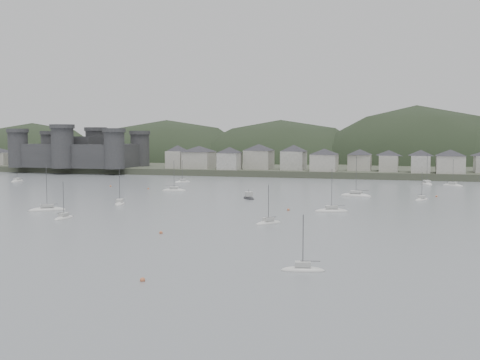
% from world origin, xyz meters
% --- Properties ---
extents(ground, '(900.00, 900.00, 0.00)m').
position_xyz_m(ground, '(0.00, 0.00, 0.00)').
color(ground, slate).
rests_on(ground, ground).
extents(far_shore_land, '(900.00, 250.00, 3.00)m').
position_xyz_m(far_shore_land, '(0.00, 295.00, 1.50)').
color(far_shore_land, '#383D2D').
rests_on(far_shore_land, ground).
extents(forested_ridge, '(851.55, 103.94, 102.57)m').
position_xyz_m(forested_ridge, '(4.83, 269.40, -11.28)').
color(forested_ridge, black).
rests_on(forested_ridge, ground).
extents(castle, '(66.00, 43.00, 20.00)m').
position_xyz_m(castle, '(-120.00, 179.80, 10.96)').
color(castle, '#363638').
rests_on(castle, far_shore_land).
extents(waterfront_town, '(451.48, 28.46, 12.92)m').
position_xyz_m(waterfront_town, '(50.59, 183.34, 8.66)').
color(waterfront_town, '#A19E93').
rests_on(waterfront_town, far_shore_land).
extents(sailboat_lead, '(5.16, 8.35, 10.90)m').
position_xyz_m(sailboat_lead, '(-29.02, 54.58, 0.18)').
color(sailboat_lead, silver).
rests_on(sailboat_lead, ground).
extents(moored_fleet, '(240.34, 167.17, 13.73)m').
position_xyz_m(moored_fleet, '(2.95, 64.59, 0.18)').
color(moored_fleet, silver).
rests_on(moored_fleet, ground).
extents(motor_launch_far, '(5.99, 7.12, 3.67)m').
position_xyz_m(motor_launch_far, '(1.58, 78.93, 0.30)').
color(motor_launch_far, black).
rests_on(motor_launch_far, ground).
extents(mooring_buoys, '(137.15, 128.56, 0.70)m').
position_xyz_m(mooring_buoys, '(-12.61, 54.11, 0.15)').
color(mooring_buoys, '#C16740').
rests_on(mooring_buoys, ground).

